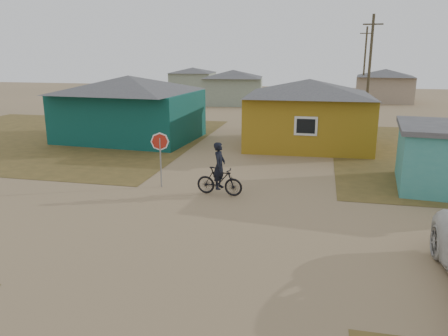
% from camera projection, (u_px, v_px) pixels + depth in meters
% --- Properties ---
extents(ground, '(120.00, 120.00, 0.00)m').
position_uv_depth(ground, '(206.00, 234.00, 13.35)').
color(ground, '#947955').
extents(grass_nw, '(20.00, 18.00, 0.00)m').
position_uv_depth(grass_nw, '(50.00, 137.00, 28.54)').
color(grass_nw, brown).
rests_on(grass_nw, ground).
extents(house_teal, '(8.93, 7.08, 4.00)m').
position_uv_depth(house_teal, '(130.00, 107.00, 27.34)').
color(house_teal, '#0B3C36').
rests_on(house_teal, ground).
extents(house_yellow, '(7.72, 6.76, 3.90)m').
position_uv_depth(house_yellow, '(308.00, 112.00, 25.52)').
color(house_yellow, '#997317').
rests_on(house_yellow, ground).
extents(house_pale_west, '(7.04, 6.15, 3.60)m').
position_uv_depth(house_pale_west, '(233.00, 87.00, 46.21)').
color(house_pale_west, gray).
rests_on(house_pale_west, ground).
extents(house_beige_east, '(6.95, 6.05, 3.60)m').
position_uv_depth(house_beige_east, '(385.00, 85.00, 48.52)').
color(house_beige_east, gray).
rests_on(house_beige_east, ground).
extents(house_pale_north, '(6.28, 5.81, 3.40)m').
position_uv_depth(house_pale_north, '(193.00, 80.00, 59.23)').
color(house_pale_north, gray).
rests_on(house_pale_north, ground).
extents(utility_pole_near, '(1.40, 0.20, 8.00)m').
position_uv_depth(utility_pole_near, '(369.00, 70.00, 31.68)').
color(utility_pole_near, '#463C2A').
rests_on(utility_pole_near, ground).
extents(utility_pole_far, '(1.40, 0.20, 8.00)m').
position_uv_depth(utility_pole_far, '(364.00, 64.00, 46.57)').
color(utility_pole_far, '#463C2A').
rests_on(utility_pole_far, ground).
extents(stop_sign, '(0.74, 0.15, 2.28)m').
position_uv_depth(stop_sign, '(160.00, 147.00, 17.55)').
color(stop_sign, gray).
rests_on(stop_sign, ground).
extents(cyclist, '(1.88, 0.70, 2.08)m').
position_uv_depth(cyclist, '(219.00, 176.00, 16.82)').
color(cyclist, black).
rests_on(cyclist, ground).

